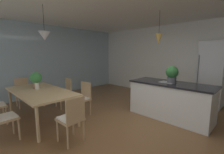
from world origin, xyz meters
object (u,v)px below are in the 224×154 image
Objects in this scene: kitchen_island at (170,100)px; vase_on_dining_table at (37,86)px; chair_window_end at (23,91)px; chair_kitchen_end at (72,118)px; chair_far_left at (65,92)px; chair_near_right at (1,117)px; dining_table at (40,93)px; potted_plant_on_island at (172,74)px; potted_plant_on_table at (36,79)px; refrigerator at (212,75)px; chair_far_right at (82,98)px.

vase_on_dining_table is (-2.42, -2.35, 0.35)m from kitchen_island.
chair_window_end is 1.00× the size of chair_kitchen_end.
chair_near_right is at bearing -62.02° from chair_far_left.
dining_table is 4.98× the size of potted_plant_on_island.
potted_plant_on_table reaches higher than chair_near_right.
kitchen_island reaches higher than dining_table.
dining_table is at bearing -132.92° from potted_plant_on_island.
chair_far_left is at bearing 117.86° from dining_table.
chair_far_left is 0.44× the size of kitchen_island.
kitchen_island reaches higher than chair_kitchen_end.
refrigerator is (3.17, 3.15, 0.52)m from chair_far_left.
potted_plant_on_table is (-1.74, 0.03, 0.51)m from chair_kitchen_end.
refrigerator reaches higher than chair_far_left.
chair_kitchen_end is 1.00× the size of chair_far_right.
chair_near_right is (0.47, -0.89, -0.21)m from dining_table.
kitchen_island is at bearing 42.90° from potted_plant_on_table.
chair_far_right is 3.89m from refrigerator.
chair_far_right is at bearing 62.23° from dining_table.
dining_table is at bearing -5.86° from potted_plant_on_table.
dining_table is 1.02m from chair_far_left.
potted_plant_on_island is at bearing 42.79° from potted_plant_on_table.
potted_plant_on_table is at bearing -127.01° from refrigerator.
kitchen_island is (0.77, 2.36, -0.01)m from chair_kitchen_end.
dining_table is 0.44m from potted_plant_on_table.
potted_plant_on_island is (2.20, 2.36, 0.45)m from dining_table.
chair_far_left is 2.07× the size of potted_plant_on_island.
refrigerator reaches higher than chair_near_right.
vase_on_dining_table is at bearing -126.06° from refrigerator.
chair_window_end is 2.07× the size of potted_plant_on_island.
chair_far_right is 0.94m from chair_far_left.
vase_on_dining_table reaches higher than chair_far_left.
kitchen_island is (2.66, 1.47, -0.01)m from chair_far_left.
refrigerator is 4.97m from vase_on_dining_table.
chair_near_right and chair_far_right have the same top height.
chair_far_left is at bearing 99.91° from potted_plant_on_table.
chair_near_right is 2.07× the size of potted_plant_on_table.
kitchen_island is at bearing 33.22° from chair_window_end.
chair_kitchen_end is (1.42, 0.00, -0.21)m from dining_table.
chair_far_right is 1.17m from vase_on_dining_table.
dining_table is at bearing -123.76° from refrigerator.
potted_plant_on_island reaches higher than chair_kitchen_end.
kitchen_island reaches higher than chair_near_right.
chair_window_end and chair_near_right have the same top height.
chair_window_end is 4.37m from potted_plant_on_island.
vase_on_dining_table is (0.24, -0.87, 0.34)m from chair_far_left.
dining_table is at bearing 118.10° from chair_near_right.
chair_kitchen_end is at bearing -25.14° from chair_far_left.
chair_far_right is at bearing -139.38° from kitchen_island.
chair_far_right and chair_far_left have the same top height.
kitchen_island is at bearing 47.21° from dining_table.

